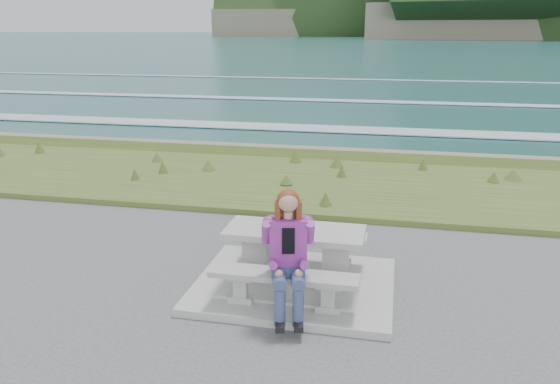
{
  "coord_description": "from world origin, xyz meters",
  "views": [
    {
      "loc": [
        1.21,
        -6.52,
        3.34
      ],
      "look_at": [
        -0.45,
        1.2,
        0.97
      ],
      "focal_mm": 35.0,
      "sensor_mm": 36.0,
      "label": 1
    }
  ],
  "objects_px": {
    "bench_seaward": "(304,239)",
    "bench_landward": "(284,281)",
    "picnic_table": "(295,241)",
    "seated_woman": "(288,271)"
  },
  "relations": [
    {
      "from": "picnic_table",
      "to": "bench_seaward",
      "type": "distance_m",
      "value": 0.74
    },
    {
      "from": "picnic_table",
      "to": "bench_seaward",
      "type": "relative_size",
      "value": 1.0
    },
    {
      "from": "bench_seaward",
      "to": "bench_landward",
      "type": "bearing_deg",
      "value": -90.0
    },
    {
      "from": "bench_seaward",
      "to": "seated_woman",
      "type": "bearing_deg",
      "value": -86.85
    },
    {
      "from": "picnic_table",
      "to": "bench_landward",
      "type": "height_order",
      "value": "picnic_table"
    },
    {
      "from": "picnic_table",
      "to": "bench_landward",
      "type": "distance_m",
      "value": 0.74
    },
    {
      "from": "bench_landward",
      "to": "bench_seaward",
      "type": "xyz_separation_m",
      "value": [
        0.0,
        1.4,
        0.0
      ]
    },
    {
      "from": "seated_woman",
      "to": "picnic_table",
      "type": "bearing_deg",
      "value": 82.5
    },
    {
      "from": "picnic_table",
      "to": "seated_woman",
      "type": "distance_m",
      "value": 0.84
    },
    {
      "from": "picnic_table",
      "to": "bench_seaward",
      "type": "xyz_separation_m",
      "value": [
        0.0,
        0.7,
        -0.23
      ]
    }
  ]
}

